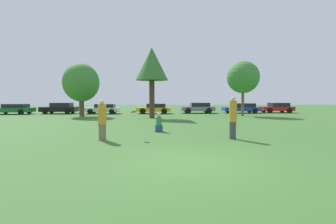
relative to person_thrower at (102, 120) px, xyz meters
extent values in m
plane|color=#3D6B2D|center=(3.23, -4.13, -0.88)|extent=(120.00, 120.00, 0.00)
cylinder|color=#726651|center=(0.00, 0.00, -0.53)|extent=(0.32, 0.32, 0.71)
cylinder|color=#BF8C26|center=(0.00, 0.00, 0.26)|extent=(0.37, 0.37, 0.86)
sphere|color=beige|center=(0.00, 0.00, 0.78)|extent=(0.20, 0.20, 0.20)
cylinder|color=#3F3F47|center=(5.82, -0.18, -0.49)|extent=(0.29, 0.29, 0.78)
cylinder|color=#BF8C26|center=(5.82, -0.18, 0.37)|extent=(0.34, 0.34, 0.95)
sphere|color=beige|center=(5.82, -0.18, 0.94)|extent=(0.20, 0.20, 0.20)
cylinder|color=#F21E72|center=(1.35, 0.30, 0.34)|extent=(0.25, 0.23, 0.13)
cube|color=navy|center=(2.61, 2.53, -0.70)|extent=(0.41, 0.34, 0.37)
cylinder|color=#337F4C|center=(2.61, 2.53, -0.30)|extent=(0.31, 0.31, 0.43)
sphere|color=tan|center=(2.61, 2.53, 0.02)|extent=(0.24, 0.24, 0.24)
cylinder|color=brown|center=(-4.66, 14.72, 0.34)|extent=(0.48, 0.48, 2.44)
ellipsoid|color=#3D7F33|center=(-4.66, 14.72, 2.55)|extent=(3.60, 3.60, 3.86)
cylinder|color=#473323|center=(2.42, 11.84, 0.87)|extent=(0.48, 0.48, 3.51)
cone|color=#33702D|center=(2.42, 11.84, 4.11)|extent=(2.98, 2.98, 2.98)
cylinder|color=brown|center=(11.93, 14.00, 0.67)|extent=(0.27, 0.27, 3.11)
sphere|color=#3D7F33|center=(11.93, 14.00, 3.14)|extent=(3.32, 3.32, 3.32)
cube|color=#196633|center=(-13.42, 18.79, -0.38)|extent=(4.46, 1.98, 0.50)
cube|color=black|center=(-13.10, 18.77, 0.08)|extent=(2.48, 1.68, 0.43)
cylinder|color=black|center=(-14.74, 19.74, -0.58)|extent=(0.62, 0.22, 0.61)
cylinder|color=black|center=(-12.11, 17.83, -0.58)|extent=(0.62, 0.22, 0.61)
cylinder|color=black|center=(-12.03, 19.62, -0.58)|extent=(0.62, 0.22, 0.61)
cube|color=black|center=(-8.47, 19.37, -0.35)|extent=(4.16, 1.99, 0.55)
cube|color=black|center=(-8.16, 19.35, 0.17)|extent=(2.31, 1.69, 0.49)
cylinder|color=black|center=(-9.77, 18.52, -0.58)|extent=(0.62, 0.19, 0.61)
cylinder|color=black|center=(-9.69, 20.33, -0.58)|extent=(0.62, 0.19, 0.61)
cylinder|color=black|center=(-7.24, 18.41, -0.58)|extent=(0.62, 0.19, 0.61)
cylinder|color=black|center=(-7.16, 20.21, -0.58)|extent=(0.62, 0.19, 0.61)
cube|color=silver|center=(-3.28, 18.75, -0.38)|extent=(4.04, 1.92, 0.49)
cube|color=black|center=(-2.99, 18.74, 0.07)|extent=(2.25, 1.63, 0.41)
cylinder|color=black|center=(-4.55, 17.94, -0.58)|extent=(0.61, 0.20, 0.61)
cylinder|color=black|center=(-4.47, 19.68, -0.58)|extent=(0.61, 0.20, 0.61)
cylinder|color=black|center=(-2.10, 17.83, -0.58)|extent=(0.61, 0.20, 0.61)
cylinder|color=black|center=(-2.02, 19.57, -0.58)|extent=(0.61, 0.20, 0.61)
cube|color=gold|center=(2.74, 18.48, -0.36)|extent=(4.10, 1.88, 0.45)
cube|color=black|center=(3.04, 18.47, 0.09)|extent=(2.28, 1.59, 0.45)
cylinder|color=black|center=(1.46, 17.69, -0.54)|extent=(0.69, 0.23, 0.68)
cylinder|color=black|center=(1.53, 19.39, -0.54)|extent=(0.69, 0.23, 0.68)
cylinder|color=black|center=(3.95, 17.58, -0.54)|extent=(0.69, 0.23, 0.68)
cylinder|color=black|center=(4.03, 19.28, -0.54)|extent=(0.69, 0.23, 0.68)
cube|color=slate|center=(8.17, 18.99, -0.33)|extent=(4.14, 2.06, 0.52)
cube|color=black|center=(8.47, 18.97, 0.17)|extent=(2.30, 1.75, 0.48)
cylinder|color=black|center=(6.87, 18.11, -0.54)|extent=(0.69, 0.23, 0.68)
cylinder|color=black|center=(6.95, 19.98, -0.54)|extent=(0.69, 0.23, 0.68)
cylinder|color=black|center=(9.39, 17.99, -0.54)|extent=(0.69, 0.23, 0.68)
cylinder|color=black|center=(9.47, 19.87, -0.54)|extent=(0.69, 0.23, 0.68)
cube|color=#1E389E|center=(13.61, 18.71, -0.38)|extent=(4.59, 2.00, 0.48)
cube|color=black|center=(13.94, 18.69, 0.09)|extent=(2.55, 1.69, 0.48)
cylinder|color=black|center=(12.17, 17.87, -0.57)|extent=(0.63, 0.20, 0.62)
cylinder|color=black|center=(12.25, 19.67, -0.57)|extent=(0.63, 0.20, 0.62)
cylinder|color=black|center=(14.96, 17.74, -0.57)|extent=(0.63, 0.20, 0.62)
cylinder|color=black|center=(15.04, 19.54, -0.57)|extent=(0.63, 0.20, 0.62)
cube|color=red|center=(18.38, 19.11, -0.36)|extent=(4.06, 2.04, 0.51)
cube|color=black|center=(18.68, 19.10, 0.14)|extent=(2.26, 1.74, 0.48)
cylinder|color=black|center=(17.11, 18.23, -0.56)|extent=(0.65, 0.22, 0.64)
cylinder|color=black|center=(17.19, 20.10, -0.56)|extent=(0.65, 0.22, 0.64)
cylinder|color=black|center=(19.58, 18.12, -0.56)|extent=(0.65, 0.22, 0.64)
cylinder|color=black|center=(19.66, 19.99, -0.56)|extent=(0.65, 0.22, 0.64)
camera|label=1|loc=(1.96, -10.95, 0.96)|focal=26.35mm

